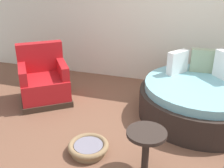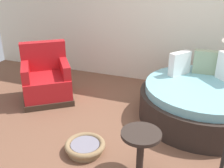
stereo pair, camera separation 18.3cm
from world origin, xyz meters
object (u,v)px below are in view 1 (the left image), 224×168
object	(u,v)px
red_armchair	(44,82)
pet_basket	(88,147)
round_daybed	(200,99)
side_table	(146,139)

from	to	relation	value
red_armchair	pet_basket	xyz separation A→B (m)	(1.26, -1.12, -0.26)
round_daybed	red_armchair	world-z (taller)	round_daybed
red_armchair	round_daybed	bearing A→B (deg)	5.42
side_table	red_armchair	bearing A→B (deg)	148.51
red_armchair	side_table	world-z (taller)	red_armchair
pet_basket	side_table	world-z (taller)	side_table
pet_basket	side_table	size ratio (longest dim) A/B	0.98
side_table	pet_basket	bearing A→B (deg)	172.17
round_daybed	pet_basket	xyz separation A→B (m)	(-1.28, -1.36, -0.21)
round_daybed	side_table	xyz separation A→B (m)	(-0.55, -1.46, 0.15)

